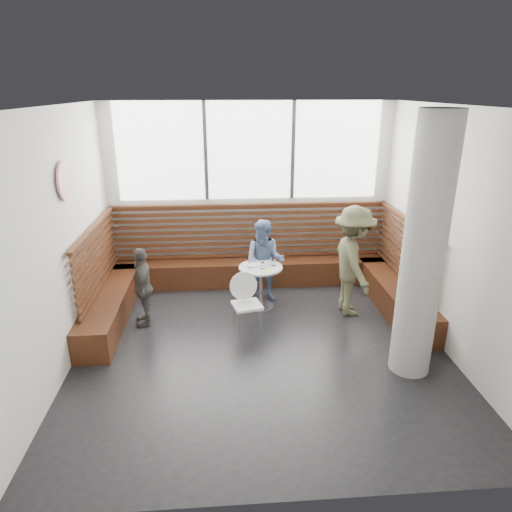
{
  "coord_description": "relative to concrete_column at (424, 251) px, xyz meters",
  "views": [
    {
      "loc": [
        -0.49,
        -5.46,
        3.4
      ],
      "look_at": [
        0.0,
        1.0,
        1.0
      ],
      "focal_mm": 32.0,
      "sensor_mm": 36.0,
      "label": 1
    }
  ],
  "objects": [
    {
      "name": "concrete_column",
      "position": [
        0.0,
        0.0,
        0.0
      ],
      "size": [
        0.5,
        0.5,
        3.2
      ],
      "primitive_type": "cylinder",
      "color": "gray",
      "rests_on": "ground"
    },
    {
      "name": "plate_near",
      "position": [
        -1.89,
        1.93,
        -0.87
      ],
      "size": [
        0.22,
        0.22,
        0.02
      ],
      "primitive_type": "cylinder",
      "color": "white",
      "rests_on": "cafe_table"
    },
    {
      "name": "child_left",
      "position": [
        -3.55,
        1.48,
        -0.99
      ],
      "size": [
        0.39,
        0.75,
        1.22
      ],
      "primitive_type": "imported",
      "rotation": [
        0.0,
        0.0,
        -1.44
      ],
      "color": "#504C48",
      "rests_on": "ground"
    },
    {
      "name": "plate_far",
      "position": [
        -1.72,
        1.99,
        -0.87
      ],
      "size": [
        0.2,
        0.2,
        0.01
      ],
      "primitive_type": "cylinder",
      "color": "white",
      "rests_on": "cafe_table"
    },
    {
      "name": "glass_right",
      "position": [
        -1.54,
        1.91,
        -0.82
      ],
      "size": [
        0.07,
        0.07,
        0.11
      ],
      "primitive_type": "cylinder",
      "color": "white",
      "rests_on": "cafe_table"
    },
    {
      "name": "glass_left",
      "position": [
        -1.94,
        1.84,
        -0.83
      ],
      "size": [
        0.06,
        0.06,
        0.1
      ],
      "primitive_type": "cylinder",
      "color": "white",
      "rests_on": "cafe_table"
    },
    {
      "name": "room",
      "position": [
        -1.85,
        0.6,
        0.0
      ],
      "size": [
        5.0,
        5.0,
        3.2
      ],
      "color": "silver",
      "rests_on": "ground"
    },
    {
      "name": "child_back",
      "position": [
        -1.66,
        2.16,
        -0.9
      ],
      "size": [
        0.79,
        0.69,
        1.39
      ],
      "primitive_type": "imported",
      "rotation": [
        0.0,
        0.0,
        -0.27
      ],
      "color": "#637CAB",
      "rests_on": "ground"
    },
    {
      "name": "cafe_chair",
      "position": [
        -2.02,
        1.16,
        -1.09
      ],
      "size": [
        0.42,
        0.41,
        0.87
      ],
      "rotation": [
        0.0,
        0.0,
        0.24
      ],
      "color": "white",
      "rests_on": "ground"
    },
    {
      "name": "wall_art",
      "position": [
        -4.31,
        1.0,
        0.7
      ],
      "size": [
        0.03,
        0.5,
        0.5
      ],
      "primitive_type": "cylinder",
      "rotation": [
        0.0,
        1.57,
        0.0
      ],
      "color": "white",
      "rests_on": "room"
    },
    {
      "name": "glass_mid",
      "position": [
        -1.73,
        1.78,
        -0.83
      ],
      "size": [
        0.06,
        0.06,
        0.1
      ],
      "primitive_type": "cylinder",
      "color": "white",
      "rests_on": "cafe_table"
    },
    {
      "name": "booth",
      "position": [
        -1.85,
        2.37,
        -1.19
      ],
      "size": [
        5.0,
        2.5,
        1.44
      ],
      "color": "#3A1D0E",
      "rests_on": "ground"
    },
    {
      "name": "adult_man",
      "position": [
        -0.34,
        1.59,
        -0.73
      ],
      "size": [
        0.7,
        1.16,
        1.75
      ],
      "primitive_type": "imported",
      "rotation": [
        0.0,
        0.0,
        1.62
      ],
      "color": "#535539",
      "rests_on": "ground"
    },
    {
      "name": "cafe_table",
      "position": [
        -1.76,
        1.86,
        -1.08
      ],
      "size": [
        0.7,
        0.7,
        0.72
      ],
      "color": "silver",
      "rests_on": "ground"
    },
    {
      "name": "menu_card",
      "position": [
        -1.66,
        1.67,
        -0.88
      ],
      "size": [
        0.24,
        0.18,
        0.0
      ],
      "primitive_type": "cube",
      "rotation": [
        0.0,
        0.0,
        -0.17
      ],
      "color": "#A5C64C",
      "rests_on": "cafe_table"
    }
  ]
}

